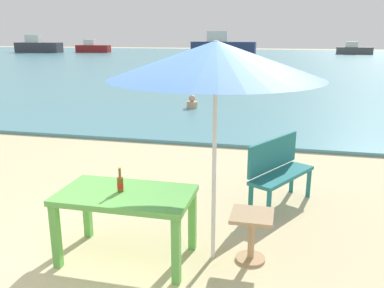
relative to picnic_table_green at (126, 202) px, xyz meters
name	(u,v)px	position (x,y,z in m)	size (l,w,h in m)	color
ground_plane	(134,282)	(0.22, -0.42, -0.65)	(120.00, 120.00, 0.00)	beige
sea_water	(271,63)	(0.22, 29.58, -0.61)	(120.00, 50.00, 0.08)	teal
picnic_table_green	(126,202)	(0.00, 0.00, 0.00)	(1.40, 0.80, 0.76)	#60B24C
beer_bottle_amber	(120,183)	(-0.06, 0.01, 0.20)	(0.07, 0.07, 0.26)	brown
patio_umbrella	(216,60)	(0.90, 0.21, 1.47)	(2.10, 2.10, 2.30)	silver
side_table_wood	(252,230)	(1.30, 0.25, -0.30)	(0.44, 0.44, 0.54)	tan
bench_teal_center	(278,168)	(1.53, 1.83, -0.11)	(0.90, 1.22, 0.95)	#237275
swimmer_person	(192,103)	(-1.29, 8.58, -0.41)	(0.34, 0.34, 0.41)	tan
boat_cargo_ship	(38,46)	(-27.02, 39.63, 0.15)	(5.48, 1.50, 1.99)	#38383F
boat_barge	(223,46)	(-5.19, 39.02, 0.29)	(6.56, 1.79, 2.38)	navy
boat_sailboat	(93,48)	(-20.87, 41.17, -0.04)	(4.02, 1.10, 1.46)	maroon
boat_fishing_trawler	(354,50)	(8.27, 43.58, -0.10)	(3.63, 0.99, 1.32)	#4C4C4C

